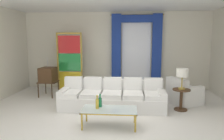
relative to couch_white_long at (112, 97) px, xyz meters
The scene contains 14 objects.
ground_plane 0.66m from the couch_white_long, 94.89° to the right, with size 16.00×16.00×0.00m, color white.
wall_rear 2.75m from the couch_white_long, 91.15° to the left, with size 8.00×0.12×3.00m, color silver.
ceiling_slab 2.72m from the couch_white_long, 102.68° to the left, with size 8.00×7.60×0.04m, color white.
curtained_window 2.82m from the couch_white_long, 72.21° to the left, with size 2.00×0.17×2.70m.
couch_white_long is the anchor object (origin of this frame).
coffee_table 1.30m from the couch_white_long, 88.37° to the right, with size 1.22×0.57×0.41m.
bottle_blue_decanter 1.33m from the couch_white_long, 100.38° to the right, with size 0.07×0.07×0.31m.
bottle_crystal_tall 1.20m from the couch_white_long, 99.20° to the right, with size 0.08×0.08×0.31m.
vintage_tv 2.59m from the couch_white_long, 154.61° to the left, with size 0.62×0.62×1.35m.
armchair_white 2.19m from the couch_white_long, 14.86° to the left, with size 1.10×1.09×0.80m.
stained_glass_divider 2.60m from the couch_white_long, 134.15° to the left, with size 0.95×0.05×2.20m.
peacock_figurine 1.98m from the couch_white_long, 134.66° to the left, with size 0.44×0.60×0.50m.
round_side_table 1.91m from the couch_white_long, ahead, with size 0.48×0.48×0.59m.
table_lamp_brass 2.04m from the couch_white_long, ahead, with size 0.32×0.32×0.57m.
Camera 1 is at (0.50, -5.15, 1.94)m, focal length 33.34 mm.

